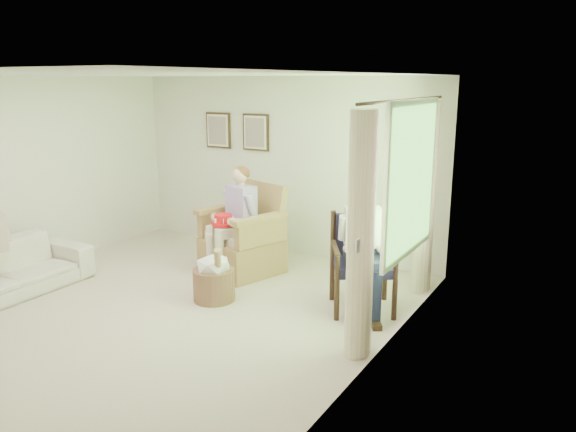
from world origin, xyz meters
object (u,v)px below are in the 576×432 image
object	(u,v)px
wicker_armchair	(244,244)
person_wicker	(236,213)
wood_armchair	(366,259)
hatbox	(214,277)
person_dark	(361,240)
sofa	(0,272)
red_hat	(223,221)

from	to	relation	value
wicker_armchair	person_wicker	distance (m)	0.50
wood_armchair	hatbox	bearing A→B (deg)	173.04
wicker_armchair	wood_armchair	distance (m)	1.94
person_wicker	hatbox	world-z (taller)	person_wicker
wood_armchair	person_wicker	distance (m)	1.93
person_wicker	person_dark	xyz separation A→B (m)	(1.91, -0.34, -0.01)
person_dark	hatbox	xyz separation A→B (m)	(-1.62, -0.54, -0.56)
person_dark	person_wicker	bearing A→B (deg)	139.00
wicker_armchair	sofa	world-z (taller)	wicker_armchair
wicker_armchair	person_dark	size ratio (longest dim) A/B	0.85
wicker_armchair	hatbox	distance (m)	1.08
wood_armchair	person_dark	xyz separation A→B (m)	(0.00, -0.17, 0.26)
wood_armchair	red_hat	size ratio (longest dim) A/B	3.49
hatbox	wood_armchair	bearing A→B (deg)	23.81
wicker_armchair	wood_armchair	world-z (taller)	wicker_armchair
person_wicker	red_hat	bearing A→B (deg)	-95.11
wood_armchair	person_dark	world-z (taller)	person_dark
person_wicker	wicker_armchair	bearing A→B (deg)	107.36
wood_armchair	sofa	world-z (taller)	wood_armchair
sofa	wicker_armchair	bearing A→B (deg)	-41.61
hatbox	wicker_armchair	bearing A→B (deg)	105.47
wood_armchair	red_hat	world-z (taller)	wood_armchair
person_dark	hatbox	distance (m)	1.80
sofa	wood_armchair	bearing A→B (deg)	-63.82
wicker_armchair	person_wicker	size ratio (longest dim) A/B	0.84
wicker_armchair	sofa	size ratio (longest dim) A/B	0.56
sofa	person_wicker	distance (m)	2.94
person_dark	red_hat	size ratio (longest dim) A/B	4.67
red_hat	wood_armchair	bearing A→B (deg)	0.50
wicker_armchair	red_hat	size ratio (longest dim) A/B	3.95
person_dark	sofa	bearing A→B (deg)	173.32
wicker_armchair	sofa	bearing A→B (deg)	-114.25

